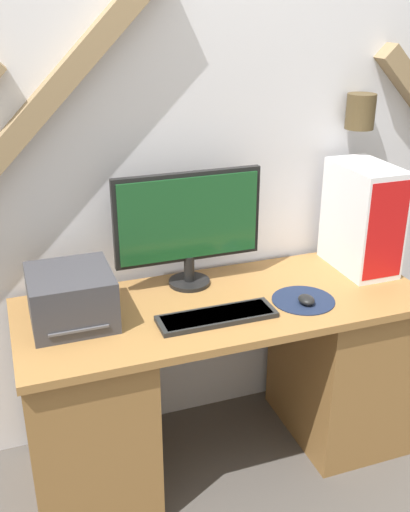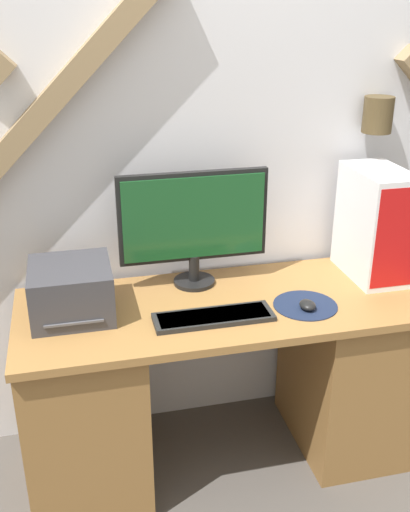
% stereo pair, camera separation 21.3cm
% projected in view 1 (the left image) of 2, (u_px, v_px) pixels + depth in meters
% --- Properties ---
extents(ground_plane, '(12.00, 12.00, 0.00)m').
position_uv_depth(ground_plane, '(250.00, 505.00, 2.26)').
color(ground_plane, '#4C4742').
extents(wall_back, '(6.40, 0.17, 2.70)m').
position_uv_depth(wall_back, '(191.00, 114.00, 2.28)').
color(wall_back, silver).
rests_on(wall_back, ground_plane).
extents(desk, '(1.53, 0.60, 0.72)m').
position_uv_depth(desk, '(223.00, 379.00, 2.37)').
color(desk, olive).
rests_on(desk, ground_plane).
extents(monitor, '(0.58, 0.16, 0.45)m').
position_uv_depth(monitor, '(188.00, 222.00, 2.27)').
color(monitor, black).
rests_on(monitor, desk).
extents(keyboard, '(0.42, 0.13, 0.02)m').
position_uv_depth(keyboard, '(217.00, 316.00, 2.11)').
color(keyboard, black).
rests_on(keyboard, desk).
extents(mousepad, '(0.24, 0.24, 0.00)m').
position_uv_depth(mousepad, '(303.00, 300.00, 2.24)').
color(mousepad, '#19233D').
rests_on(mousepad, desk).
extents(mouse, '(0.06, 0.07, 0.03)m').
position_uv_depth(mouse, '(306.00, 300.00, 2.20)').
color(mouse, black).
rests_on(mouse, mousepad).
extents(computer_tower, '(0.19, 0.33, 0.44)m').
position_uv_depth(computer_tower, '(363.00, 218.00, 2.43)').
color(computer_tower, white).
rests_on(computer_tower, desk).
extents(printer, '(0.28, 0.30, 0.19)m').
position_uv_depth(printer, '(71.00, 297.00, 2.06)').
color(printer, '#38383D').
rests_on(printer, desk).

